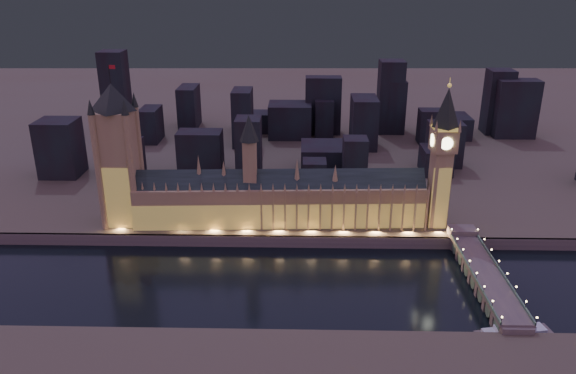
{
  "coord_description": "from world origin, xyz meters",
  "views": [
    {
      "loc": [
        13.08,
        -296.77,
        176.16
      ],
      "look_at": [
        5.0,
        55.0,
        38.0
      ],
      "focal_mm": 35.0,
      "sensor_mm": 36.0,
      "label": 1
    }
  ],
  "objects_px": {
    "westminster_bridge": "(483,275)",
    "river_boat": "(514,331)",
    "palace_of_westminster": "(278,199)",
    "elizabeth_tower": "(443,146)",
    "victoria_tower": "(118,148)"
  },
  "relations": [
    {
      "from": "river_boat",
      "to": "victoria_tower",
      "type": "bearing_deg",
      "value": 154.02
    },
    {
      "from": "palace_of_westminster",
      "to": "river_boat",
      "type": "distance_m",
      "value": 171.78
    },
    {
      "from": "palace_of_westminster",
      "to": "westminster_bridge",
      "type": "bearing_deg",
      "value": -27.72
    },
    {
      "from": "elizabeth_tower",
      "to": "westminster_bridge",
      "type": "bearing_deg",
      "value": -77.78
    },
    {
      "from": "elizabeth_tower",
      "to": "westminster_bridge",
      "type": "xyz_separation_m",
      "value": [
        14.16,
        -65.37,
        -59.2
      ]
    },
    {
      "from": "palace_of_westminster",
      "to": "victoria_tower",
      "type": "height_order",
      "value": "victoria_tower"
    },
    {
      "from": "westminster_bridge",
      "to": "river_boat",
      "type": "height_order",
      "value": "westminster_bridge"
    },
    {
      "from": "elizabeth_tower",
      "to": "westminster_bridge",
      "type": "height_order",
      "value": "elizabeth_tower"
    },
    {
      "from": "palace_of_westminster",
      "to": "elizabeth_tower",
      "type": "distance_m",
      "value": 116.58
    },
    {
      "from": "victoria_tower",
      "to": "westminster_bridge",
      "type": "bearing_deg",
      "value": -15.73
    },
    {
      "from": "victoria_tower",
      "to": "elizabeth_tower",
      "type": "height_order",
      "value": "victoria_tower"
    },
    {
      "from": "westminster_bridge",
      "to": "river_boat",
      "type": "relative_size",
      "value": 2.74
    },
    {
      "from": "palace_of_westminster",
      "to": "river_boat",
      "type": "height_order",
      "value": "palace_of_westminster"
    },
    {
      "from": "palace_of_westminster",
      "to": "victoria_tower",
      "type": "xyz_separation_m",
      "value": [
        -108.07,
        0.17,
        36.06
      ]
    },
    {
      "from": "westminster_bridge",
      "to": "river_boat",
      "type": "bearing_deg",
      "value": -87.59
    }
  ]
}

